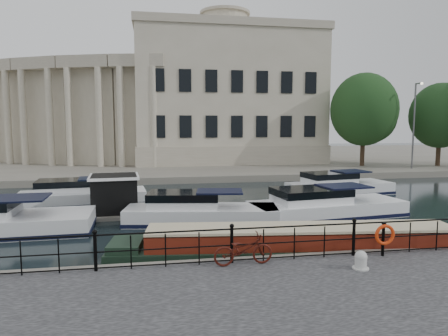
# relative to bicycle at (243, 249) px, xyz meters

# --- Properties ---
(ground_plane) EXTENTS (160.00, 160.00, 0.00)m
(ground_plane) POSITION_rel_bicycle_xyz_m (-0.30, 2.50, -1.03)
(ground_plane) COLOR black
(ground_plane) RESTS_ON ground
(far_bank) EXTENTS (120.00, 42.00, 0.55)m
(far_bank) POSITION_rel_bicycle_xyz_m (-0.30, 41.50, -0.75)
(far_bank) COLOR #6B665B
(far_bank) RESTS_ON ground_plane
(railing) EXTENTS (24.14, 0.14, 1.22)m
(railing) POSITION_rel_bicycle_xyz_m (-0.30, 0.25, 0.18)
(railing) COLOR black
(railing) RESTS_ON near_quay
(civic_building) EXTENTS (53.55, 31.84, 16.85)m
(civic_building) POSITION_rel_bicycle_xyz_m (-1.30, 37.20, 6.01)
(civic_building) COLOR #ADA38C
(civic_building) RESTS_ON far_bank
(bicycle) EXTENTS (1.84, 0.73, 0.95)m
(bicycle) POSITION_rel_bicycle_xyz_m (0.00, 0.00, 0.00)
(bicycle) COLOR #3F110B
(bicycle) RESTS_ON near_quay
(mooring_bollard) EXTENTS (0.48, 0.48, 0.54)m
(mooring_bollard) POSITION_rel_bicycle_xyz_m (3.33, -0.90, -0.22)
(mooring_bollard) COLOR #B5B6B1
(mooring_bollard) RESTS_ON near_quay
(life_ring_post) EXTENTS (0.68, 0.19, 1.11)m
(life_ring_post) POSITION_rel_bicycle_xyz_m (4.60, -0.03, 0.22)
(life_ring_post) COLOR black
(life_ring_post) RESTS_ON near_quay
(narrowboat) EXTENTS (13.59, 3.35, 1.50)m
(narrowboat) POSITION_rel_bicycle_xyz_m (2.46, 1.70, -0.66)
(narrowboat) COLOR black
(narrowboat) RESTS_ON ground_plane
(harbour_hut) EXTENTS (3.64, 3.12, 2.22)m
(harbour_hut) POSITION_rel_bicycle_xyz_m (-4.69, 10.03, -0.07)
(harbour_hut) COLOR #6B665B
(harbour_hut) RESTS_ON ground_plane
(cabin_cruisers) EXTENTS (27.30, 10.31, 1.99)m
(cabin_cruisers) POSITION_rel_bicycle_xyz_m (-0.59, 9.70, -0.66)
(cabin_cruisers) COLOR silver
(cabin_cruisers) RESTS_ON ground_plane
(trees) EXTENTS (15.37, 8.99, 9.40)m
(trees) POSITION_rel_bicycle_xyz_m (23.52, 24.99, 4.70)
(trees) COLOR black
(trees) RESTS_ON far_bank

